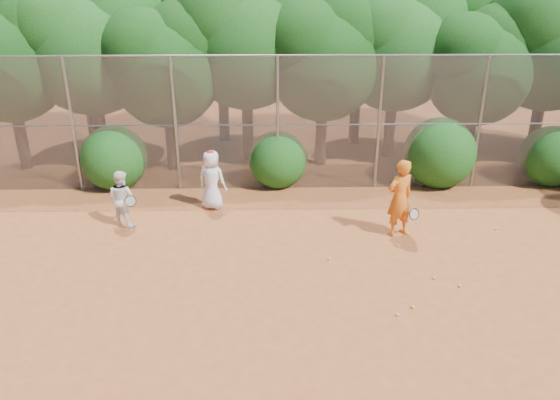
{
  "coord_description": "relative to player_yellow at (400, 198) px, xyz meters",
  "views": [
    {
      "loc": [
        -1.24,
        -9.61,
        6.34
      ],
      "look_at": [
        -1.0,
        2.5,
        1.1
      ],
      "focal_mm": 35.0,
      "sensor_mm": 36.0,
      "label": 1
    }
  ],
  "objects": [
    {
      "name": "ball_6",
      "position": [
        -0.38,
        -3.28,
        -0.97
      ],
      "size": [
        0.07,
        0.07,
        0.07
      ],
      "primitive_type": "sphere",
      "color": "#CCE72A",
      "rests_on": "ground"
    },
    {
      "name": "bush_0",
      "position": [
        -7.98,
        3.51,
        -0.0
      ],
      "size": [
        2.0,
        2.0,
        2.0
      ],
      "primitive_type": "sphere",
      "color": "#134A12",
      "rests_on": "ground"
    },
    {
      "name": "ball_0",
      "position": [
        0.35,
        -2.19,
        -0.97
      ],
      "size": [
        0.07,
        0.07,
        0.07
      ],
      "primitive_type": "sphere",
      "color": "#CCE72A",
      "rests_on": "ground"
    },
    {
      "name": "tree_1",
      "position": [
        -8.93,
        5.75,
        3.16
      ],
      "size": [
        4.64,
        4.03,
        6.35
      ],
      "color": "black",
      "rests_on": "ground"
    },
    {
      "name": "player_yellow",
      "position": [
        0.0,
        0.0,
        0.0
      ],
      "size": [
        0.95,
        0.75,
        2.01
      ],
      "rotation": [
        0.0,
        0.0,
        3.59
      ],
      "color": "orange",
      "rests_on": "ground"
    },
    {
      "name": "tree_0",
      "position": [
        -11.43,
        5.25,
        2.93
      ],
      "size": [
        4.38,
        3.81,
        6.0
      ],
      "color": "black",
      "rests_on": "ground"
    },
    {
      "name": "bush_1",
      "position": [
        -2.98,
        3.51,
        -0.1
      ],
      "size": [
        1.8,
        1.8,
        1.8
      ],
      "primitive_type": "sphere",
      "color": "#134A12",
      "rests_on": "ground"
    },
    {
      "name": "tree_2",
      "position": [
        -6.43,
        5.05,
        2.58
      ],
      "size": [
        3.99,
        3.47,
        5.47
      ],
      "color": "black",
      "rests_on": "ground"
    },
    {
      "name": "tree_11",
      "position": [
        0.07,
        7.85,
        3.16
      ],
      "size": [
        4.64,
        4.03,
        6.35
      ],
      "color": "black",
      "rests_on": "ground"
    },
    {
      "name": "ball_1",
      "position": [
        0.28,
        -0.06,
        -0.97
      ],
      "size": [
        0.07,
        0.07,
        0.07
      ],
      "primitive_type": "sphere",
      "color": "#CCE72A",
      "rests_on": "ground"
    },
    {
      "name": "fence_back",
      "position": [
        -2.1,
        3.21,
        1.05
      ],
      "size": [
        20.05,
        0.09,
        4.03
      ],
      "color": "gray",
      "rests_on": "ground"
    },
    {
      "name": "ball_3",
      "position": [
        0.82,
        -2.51,
        -0.97
      ],
      "size": [
        0.07,
        0.07,
        0.07
      ],
      "primitive_type": "sphere",
      "color": "#CCE72A",
      "rests_on": "ground"
    },
    {
      "name": "ball_5",
      "position": [
        2.65,
        0.18,
        -0.97
      ],
      "size": [
        0.07,
        0.07,
        0.07
      ],
      "primitive_type": "sphere",
      "color": "#CCE72A",
      "rests_on": "ground"
    },
    {
      "name": "tree_3",
      "position": [
        -3.92,
        6.05,
        3.39
      ],
      "size": [
        4.89,
        4.26,
        6.7
      ],
      "color": "black",
      "rests_on": "ground"
    },
    {
      "name": "tree_6",
      "position": [
        3.56,
        5.24,
        2.47
      ],
      "size": [
        3.86,
        3.36,
        5.29
      ],
      "color": "black",
      "rests_on": "ground"
    },
    {
      "name": "ground",
      "position": [
        -1.98,
        -2.79,
        -1.0
      ],
      "size": [
        80.0,
        80.0,
        0.0
      ],
      "primitive_type": "plane",
      "color": "#9C4D23",
      "rests_on": "ground"
    },
    {
      "name": "ball_4",
      "position": [
        -1.85,
        -1.3,
        -0.97
      ],
      "size": [
        0.07,
        0.07,
        0.07
      ],
      "primitive_type": "sphere",
      "color": "#CCE72A",
      "rests_on": "ground"
    },
    {
      "name": "bush_2",
      "position": [
        2.02,
        3.51,
        0.1
      ],
      "size": [
        2.2,
        2.2,
        2.2
      ],
      "primitive_type": "sphere",
      "color": "#134A12",
      "rests_on": "ground"
    },
    {
      "name": "ball_2",
      "position": [
        -0.74,
        -3.53,
        -0.97
      ],
      "size": [
        0.07,
        0.07,
        0.07
      ],
      "primitive_type": "sphere",
      "color": "#CCE72A",
      "rests_on": "ground"
    },
    {
      "name": "tree_5",
      "position": [
        1.07,
        6.25,
        3.05
      ],
      "size": [
        4.51,
        3.92,
        6.17
      ],
      "color": "black",
      "rests_on": "ground"
    },
    {
      "name": "tree_7",
      "position": [
        6.08,
        5.85,
        3.28
      ],
      "size": [
        4.77,
        4.14,
        6.53
      ],
      "color": "black",
      "rests_on": "ground"
    },
    {
      "name": "tree_4",
      "position": [
        -1.43,
        5.45,
        2.76
      ],
      "size": [
        4.19,
        3.64,
        5.73
      ],
      "color": "black",
      "rests_on": "ground"
    },
    {
      "name": "player_white",
      "position": [
        -7.09,
        0.71,
        -0.25
      ],
      "size": [
        0.91,
        0.83,
        1.51
      ],
      "rotation": [
        0.0,
        0.0,
        2.7
      ],
      "color": "white",
      "rests_on": "ground"
    },
    {
      "name": "tree_10",
      "position": [
        -4.92,
        8.26,
        3.63
      ],
      "size": [
        5.15,
        4.48,
        7.06
      ],
      "color": "black",
      "rests_on": "ground"
    },
    {
      "name": "tree_12",
      "position": [
        4.58,
        8.45,
        3.51
      ],
      "size": [
        5.02,
        4.37,
        6.88
      ],
      "color": "black",
      "rests_on": "ground"
    },
    {
      "name": "player_teen",
      "position": [
        -4.84,
        1.76,
        -0.15
      ],
      "size": [
        0.96,
        0.8,
        1.71
      ],
      "rotation": [
        0.0,
        0.0,
        2.76
      ],
      "color": "white",
      "rests_on": "ground"
    },
    {
      "name": "tree_9",
      "position": [
        -9.92,
        8.05,
        3.34
      ],
      "size": [
        4.83,
        4.2,
        6.62
      ],
      "color": "black",
      "rests_on": "ground"
    },
    {
      "name": "bush_3",
      "position": [
        5.52,
        3.51,
        -0.05
      ],
      "size": [
        1.9,
        1.9,
        1.9
      ],
      "primitive_type": "sphere",
      "color": "#134A12",
      "rests_on": "ground"
    }
  ]
}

